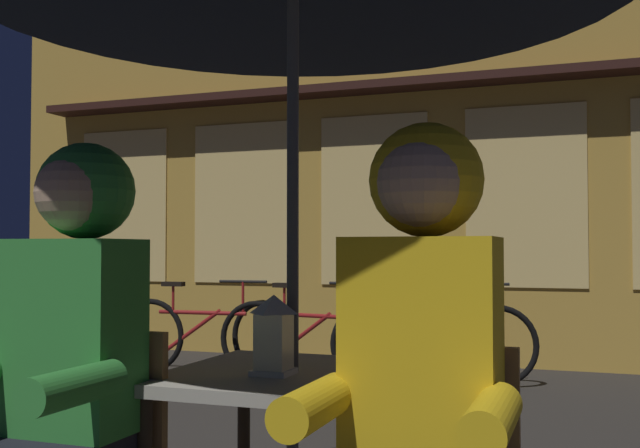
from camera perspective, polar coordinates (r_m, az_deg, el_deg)
cafe_table at (r=2.29m, az=-2.11°, el=-13.67°), size 0.72×0.72×0.74m
lantern at (r=2.18m, az=-3.56°, el=-8.29°), size 0.11×0.11×0.23m
person_left_hooded at (r=2.13m, az=-18.82°, el=-8.75°), size 0.45×0.56×1.40m
person_right_hooded at (r=1.71m, az=7.67°, el=-10.55°), size 0.45×0.56×1.40m
shopfront_building at (r=7.84m, az=10.00°, el=12.73°), size 10.00×0.93×6.20m
bicycle_nearest at (r=6.74m, az=-9.03°, el=-8.39°), size 1.68×0.15×0.84m
bicycle_second at (r=6.36m, az=-0.60°, el=-8.80°), size 1.66×0.35×0.84m
bicycle_third at (r=6.18m, az=8.62°, el=-8.98°), size 1.64×0.46×0.84m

